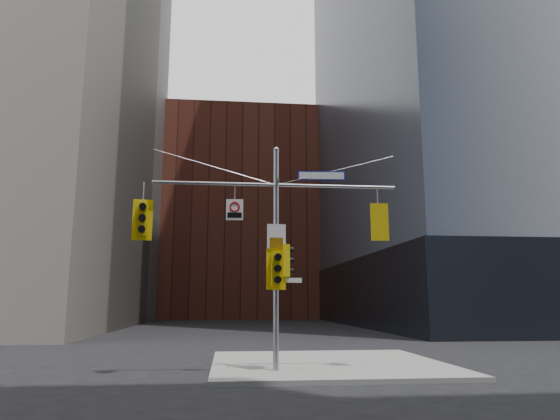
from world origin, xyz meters
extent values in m
plane|color=black|center=(0.00, 0.00, 0.00)|extent=(160.00, 160.00, 0.00)
cube|color=gray|center=(2.00, 4.00, 0.07)|extent=(8.00, 8.00, 0.15)
cube|color=black|center=(28.00, 32.00, 3.00)|extent=(36.40, 36.40, 6.00)
cube|color=brown|center=(0.00, 58.00, 14.00)|extent=(26.00, 20.00, 28.00)
cylinder|color=gray|center=(0.00, 2.00, 3.60)|extent=(0.18, 0.18, 7.20)
sphere|color=gray|center=(0.00, 2.00, 7.20)|extent=(0.20, 0.20, 0.20)
cylinder|color=gray|center=(-2.00, 2.00, 6.00)|extent=(4.00, 0.11, 0.11)
cylinder|color=gray|center=(2.00, 2.00, 6.00)|extent=(4.00, 0.11, 0.11)
cylinder|color=gray|center=(0.00, 1.65, 6.00)|extent=(0.10, 0.70, 0.10)
cylinder|color=gray|center=(-2.00, 2.00, 6.55)|extent=(4.00, 0.02, 1.12)
cylinder|color=gray|center=(2.00, 2.00, 6.55)|extent=(4.00, 0.02, 1.12)
cube|color=#D7B50B|center=(-4.24, 2.00, 4.80)|extent=(0.37, 0.29, 1.06)
cube|color=#D7B50B|center=(-4.27, 2.18, 4.80)|extent=(0.63, 0.13, 1.32)
cylinder|color=black|center=(-4.21, 1.80, 5.15)|extent=(0.24, 0.19, 0.22)
cylinder|color=black|center=(-4.22, 1.88, 5.15)|extent=(0.19, 0.05, 0.19)
cylinder|color=black|center=(-4.21, 1.80, 4.80)|extent=(0.24, 0.19, 0.22)
cylinder|color=black|center=(-4.22, 1.88, 4.80)|extent=(0.19, 0.05, 0.19)
cylinder|color=black|center=(-4.21, 1.80, 4.45)|extent=(0.24, 0.19, 0.22)
cylinder|color=black|center=(-4.22, 1.88, 4.45)|extent=(0.19, 0.05, 0.19)
cube|color=#D7B50B|center=(3.40, 2.00, 4.80)|extent=(0.34, 0.25, 1.00)
cube|color=#D7B50B|center=(3.39, 1.83, 4.80)|extent=(0.59, 0.08, 1.23)
cylinder|color=black|center=(3.42, 2.19, 5.13)|extent=(0.22, 0.17, 0.21)
cylinder|color=black|center=(3.41, 2.11, 5.13)|extent=(0.18, 0.03, 0.18)
cylinder|color=black|center=(3.42, 2.19, 4.80)|extent=(0.22, 0.17, 0.21)
cylinder|color=black|center=(3.41, 2.11, 4.80)|extent=(0.18, 0.03, 0.18)
cylinder|color=black|center=(3.42, 2.19, 4.47)|extent=(0.22, 0.17, 0.21)
cylinder|color=#0CE559|center=(3.41, 2.11, 4.47)|extent=(0.18, 0.03, 0.18)
cube|color=#D7B50B|center=(0.28, 2.00, 3.52)|extent=(0.31, 0.38, 1.03)
cylinder|color=black|center=(0.47, 2.05, 3.86)|extent=(0.21, 0.25, 0.22)
cylinder|color=black|center=(0.39, 2.03, 3.86)|extent=(0.07, 0.18, 0.19)
cylinder|color=black|center=(0.47, 2.05, 3.52)|extent=(0.21, 0.25, 0.22)
cylinder|color=black|center=(0.39, 2.03, 3.52)|extent=(0.07, 0.18, 0.19)
cylinder|color=black|center=(0.47, 2.05, 3.18)|extent=(0.21, 0.25, 0.22)
cylinder|color=black|center=(0.39, 2.03, 3.18)|extent=(0.07, 0.18, 0.19)
cube|color=#D7B50B|center=(0.00, 1.72, 3.24)|extent=(0.35, 0.26, 1.05)
cube|color=#D7B50B|center=(-0.01, 1.90, 3.24)|extent=(0.62, 0.08, 1.29)
cylinder|color=black|center=(0.01, 1.52, 3.59)|extent=(0.23, 0.17, 0.22)
cylinder|color=black|center=(0.01, 1.60, 3.59)|extent=(0.19, 0.03, 0.19)
cylinder|color=black|center=(0.01, 1.52, 3.24)|extent=(0.23, 0.17, 0.22)
cylinder|color=black|center=(0.01, 1.60, 3.24)|extent=(0.19, 0.03, 0.19)
cylinder|color=black|center=(0.01, 1.52, 2.90)|extent=(0.23, 0.17, 0.22)
cylinder|color=black|center=(0.01, 1.60, 2.90)|extent=(0.19, 0.03, 0.19)
cube|color=#101C99|center=(1.52, 2.00, 6.35)|extent=(1.58, 0.16, 0.31)
cube|color=silver|center=(1.52, 1.98, 6.35)|extent=(1.49, 0.12, 0.24)
cube|color=silver|center=(-1.34, 1.98, 5.15)|extent=(0.55, 0.05, 0.68)
torus|color=#B20A0A|center=(-1.34, 1.96, 5.24)|extent=(0.34, 0.06, 0.34)
cube|color=black|center=(-1.34, 1.96, 4.97)|extent=(0.46, 0.03, 0.16)
cube|color=silver|center=(0.00, 1.88, 4.29)|extent=(0.60, 0.11, 0.79)
cube|color=#D88C00|center=(0.00, 1.86, 4.07)|extent=(0.44, 0.06, 0.35)
cube|color=silver|center=(0.45, 2.00, 2.90)|extent=(0.77, 0.11, 0.15)
cube|color=#145926|center=(0.00, 2.45, 2.84)|extent=(0.13, 0.72, 0.14)
camera|label=1|loc=(-1.51, -13.88, 2.25)|focal=32.00mm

